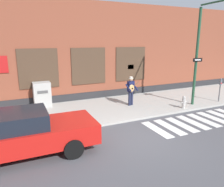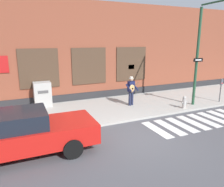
{
  "view_description": "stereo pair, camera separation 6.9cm",
  "coord_description": "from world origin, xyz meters",
  "px_view_note": "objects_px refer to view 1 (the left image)",
  "views": [
    {
      "loc": [
        -4.35,
        -6.78,
        3.77
      ],
      "look_at": [
        -0.3,
        2.01,
        1.4
      ],
      "focal_mm": 35.0,
      "sensor_mm": 36.0,
      "label": 1
    },
    {
      "loc": [
        -4.28,
        -6.8,
        3.77
      ],
      "look_at": [
        -0.3,
        2.01,
        1.4
      ],
      "focal_mm": 35.0,
      "sensor_mm": 36.0,
      "label": 2
    }
  ],
  "objects_px": {
    "parking_meter": "(220,86)",
    "red_car": "(25,133)",
    "busker": "(131,89)",
    "fire_hydrant": "(184,102)",
    "utility_box": "(42,94)",
    "traffic_light": "(211,38)"
  },
  "relations": [
    {
      "from": "red_car",
      "to": "fire_hydrant",
      "type": "distance_m",
      "value": 8.38
    },
    {
      "from": "busker",
      "to": "fire_hydrant",
      "type": "distance_m",
      "value": 2.99
    },
    {
      "from": "busker",
      "to": "parking_meter",
      "type": "xyz_separation_m",
      "value": [
        5.3,
        -1.56,
        -0.0
      ]
    },
    {
      "from": "red_car",
      "to": "utility_box",
      "type": "xyz_separation_m",
      "value": [
        1.21,
        5.15,
        0.03
      ]
    },
    {
      "from": "red_car",
      "to": "traffic_light",
      "type": "xyz_separation_m",
      "value": [
        9.15,
        0.99,
        3.12
      ]
    },
    {
      "from": "traffic_light",
      "to": "utility_box",
      "type": "relative_size",
      "value": 4.0
    },
    {
      "from": "parking_meter",
      "to": "utility_box",
      "type": "distance_m",
      "value": 10.54
    },
    {
      "from": "parking_meter",
      "to": "fire_hydrant",
      "type": "distance_m",
      "value": 2.98
    },
    {
      "from": "busker",
      "to": "traffic_light",
      "type": "bearing_deg",
      "value": -34.22
    },
    {
      "from": "traffic_light",
      "to": "utility_box",
      "type": "xyz_separation_m",
      "value": [
        -7.94,
        4.16,
        -3.09
      ]
    },
    {
      "from": "busker",
      "to": "parking_meter",
      "type": "bearing_deg",
      "value": -16.41
    },
    {
      "from": "red_car",
      "to": "parking_meter",
      "type": "relative_size",
      "value": 3.22
    },
    {
      "from": "busker",
      "to": "fire_hydrant",
      "type": "bearing_deg",
      "value": -35.6
    },
    {
      "from": "red_car",
      "to": "fire_hydrant",
      "type": "xyz_separation_m",
      "value": [
        8.23,
        1.53,
        -0.32
      ]
    },
    {
      "from": "red_car",
      "to": "parking_meter",
      "type": "height_order",
      "value": "parking_meter"
    },
    {
      "from": "busker",
      "to": "traffic_light",
      "type": "height_order",
      "value": "traffic_light"
    },
    {
      "from": "parking_meter",
      "to": "red_car",
      "type": "bearing_deg",
      "value": -171.45
    },
    {
      "from": "busker",
      "to": "utility_box",
      "type": "height_order",
      "value": "busker"
    },
    {
      "from": "red_car",
      "to": "busker",
      "type": "relative_size",
      "value": 2.77
    },
    {
      "from": "busker",
      "to": "parking_meter",
      "type": "relative_size",
      "value": 1.16
    },
    {
      "from": "parking_meter",
      "to": "fire_hydrant",
      "type": "relative_size",
      "value": 2.05
    },
    {
      "from": "red_car",
      "to": "parking_meter",
      "type": "xyz_separation_m",
      "value": [
        11.15,
        1.68,
        0.28
      ]
    }
  ]
}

